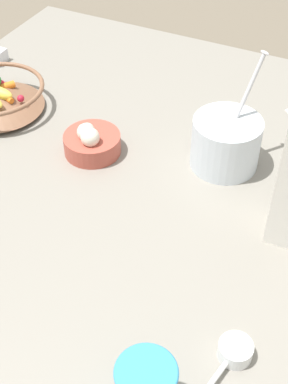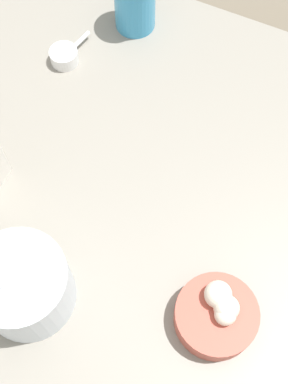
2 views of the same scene
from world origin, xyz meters
The scene contains 6 objects.
ground_plane centered at (0.00, 0.00, 0.00)m, with size 6.00×6.00×0.00m, color #665B4C.
countertop centered at (0.00, 0.00, 0.02)m, with size 1.11×1.11×0.04m.
yogurt_tub centered at (0.18, 0.08, 0.10)m, with size 0.14×0.14×0.23m.
drinking_cup centered at (0.26, -0.45, 0.10)m, with size 0.08×0.08×0.11m.
measuring_scoop centered at (0.34, -0.32, 0.06)m, with size 0.05×0.09×0.03m.
garlic_bowl centered at (-0.08, 0.00, 0.07)m, with size 0.12×0.12×0.07m.
Camera 2 is at (-0.06, 0.19, 0.82)m, focal length 50.00 mm.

